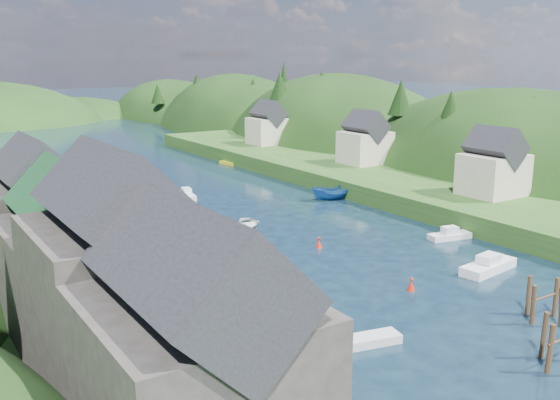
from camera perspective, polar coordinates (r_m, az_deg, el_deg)
ground at (r=86.07m, az=-8.02°, el=0.19°), size 600.00×600.00×0.00m
hillside_right at (r=131.83m, az=5.24°, el=1.47°), size 36.00×245.56×48.00m
far_hills at (r=205.64m, az=-22.56°, el=3.75°), size 103.00×68.00×44.00m
hill_trees at (r=96.92m, az=-11.48°, el=8.12°), size 90.67×152.99×12.41m
quay_left at (r=50.83m, az=-18.24°, el=-8.39°), size 12.00×110.00×2.00m
quayside_buildings at (r=35.90m, az=-16.26°, el=-6.90°), size 8.00×35.84×12.90m
terrace_right at (r=91.27m, az=9.07°, el=1.66°), size 16.00×120.00×2.40m
right_bank_cottages at (r=98.64m, az=7.22°, el=5.31°), size 9.00×59.24×8.41m
piling_cluster_far at (r=50.15m, az=23.02°, el=-8.78°), size 3.23×3.01×3.64m
channel_buoy_near at (r=53.28m, az=11.91°, el=-7.59°), size 0.70×0.70×1.10m
channel_buoy_far at (r=63.46m, az=3.57°, el=-3.94°), size 0.70×0.70×1.10m
moored_boats at (r=59.84m, az=2.36°, el=-4.80°), size 36.60×95.99×2.38m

